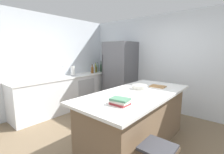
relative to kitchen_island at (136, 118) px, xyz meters
The scene contains 18 objects.
ground_plane 0.66m from the kitchen_island, 139.11° to the right, with size 7.20×7.20×0.00m, color #7A664C.
wall_rear 2.15m from the kitchen_island, 99.93° to the left, with size 6.00×0.10×2.60m, color silver.
wall_left 2.93m from the kitchen_island, behind, with size 0.10×6.00×2.60m, color silver.
counter_run_left 2.44m from the kitchen_island, behind, with size 0.68×3.06×0.93m.
kitchen_island is the anchor object (origin of this frame).
refrigerator 2.21m from the kitchen_island, 135.01° to the left, with size 0.84×0.78×1.90m.
sink_faucet 2.54m from the kitchen_island, behind, with size 0.15×0.05×0.30m.
paper_towel_roll 2.53m from the kitchen_island, 169.59° to the left, with size 0.14×0.14×0.31m.
vinegar_bottle 3.02m from the kitchen_island, 144.98° to the left, with size 0.06×0.06×0.26m.
wine_bottle 2.96m from the kitchen_island, 146.37° to the left, with size 0.07×0.07×0.36m.
gin_bottle 2.98m from the kitchen_island, 148.75° to the left, with size 0.07×0.07×0.32m.
syrup_bottle 2.90m from the kitchen_island, 150.09° to the left, with size 0.06×0.06×0.24m.
olive_oil_bottle 2.82m from the kitchen_island, 151.07° to the left, with size 0.06×0.06×0.33m.
soda_bottle 2.75m from the kitchen_island, 152.60° to the left, with size 0.08×0.08×0.32m.
whiskey_bottle 2.67m from the kitchen_island, 154.25° to the left, with size 0.08×0.08×0.28m.
cookbook_stack 0.85m from the kitchen_island, 77.37° to the right, with size 0.27×0.21×0.08m.
mixing_bowl 0.57m from the kitchen_island, 110.83° to the left, with size 0.28×0.28×0.07m.
cutting_board 0.79m from the kitchen_island, 82.02° to the left, with size 0.29×0.24×0.02m.
Camera 1 is at (1.67, -1.92, 1.62)m, focal length 24.87 mm.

